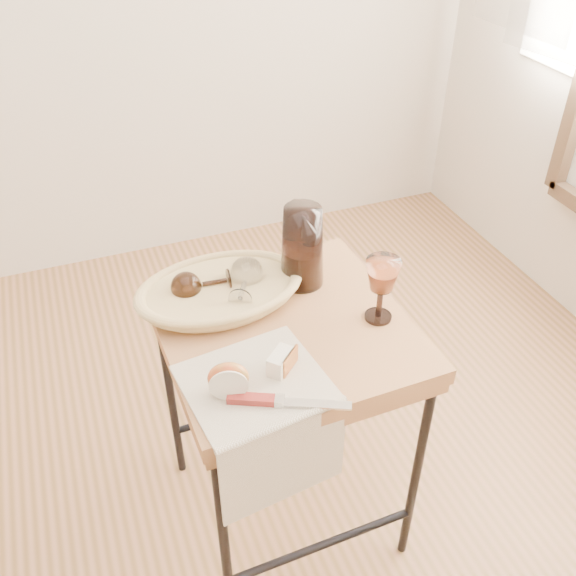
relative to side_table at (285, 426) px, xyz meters
name	(u,v)px	position (x,y,z in m)	size (l,w,h in m)	color
side_table	(285,426)	(0.00, 0.00, 0.00)	(0.57, 0.57, 0.73)	brown
tea_towel	(255,383)	(-0.13, -0.16, 0.37)	(0.29, 0.26, 0.01)	beige
bread_basket	(220,292)	(-0.12, 0.14, 0.39)	(0.37, 0.25, 0.05)	tan
goblet_lying_a	(205,284)	(-0.15, 0.15, 0.41)	(0.12, 0.08, 0.08)	#331D11
goblet_lying_b	(244,284)	(-0.06, 0.12, 0.42)	(0.14, 0.08, 0.08)	white
pitcher	(302,246)	(0.10, 0.14, 0.47)	(0.15, 0.23, 0.25)	black
wine_goblet	(381,290)	(0.22, -0.06, 0.45)	(0.08, 0.08, 0.17)	white
apple_half	(228,378)	(-0.19, -0.17, 0.41)	(0.09, 0.04, 0.08)	#B50A0B
apple_wedge	(281,361)	(-0.06, -0.15, 0.39)	(0.07, 0.04, 0.04)	silver
table_knife	(284,400)	(-0.09, -0.24, 0.38)	(0.25, 0.03, 0.02)	silver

